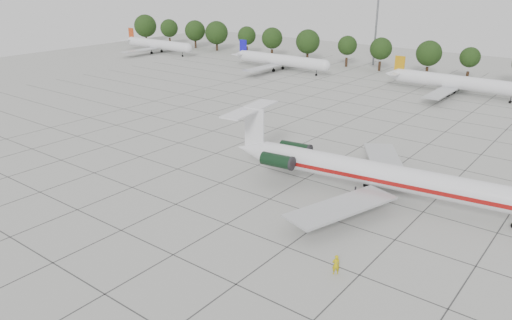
# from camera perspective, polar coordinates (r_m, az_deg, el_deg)

# --- Properties ---
(ground) EXTENTS (260.00, 260.00, 0.00)m
(ground) POSITION_cam_1_polar(r_m,az_deg,el_deg) (60.73, 1.59, -4.49)
(ground) COLOR #AAAAA3
(ground) RESTS_ON ground
(apron_joints) EXTENTS (170.00, 170.00, 0.02)m
(apron_joints) POSITION_cam_1_polar(r_m,az_deg,el_deg) (72.42, 8.62, -0.41)
(apron_joints) COLOR #383838
(apron_joints) RESTS_ON ground
(main_airliner) EXTENTS (38.17, 29.85, 8.98)m
(main_airliner) POSITION_cam_1_polar(r_m,az_deg,el_deg) (61.82, 12.61, -1.34)
(main_airliner) COLOR silver
(main_airliner) RESTS_ON ground
(ground_crew) EXTENTS (0.85, 0.84, 1.98)m
(ground_crew) POSITION_cam_1_polar(r_m,az_deg,el_deg) (46.85, 9.12, -11.72)
(ground_crew) COLOR #BBAA0B
(ground_crew) RESTS_ON ground
(bg_airliner_a) EXTENTS (28.24, 27.20, 7.40)m
(bg_airliner_a) POSITION_cam_1_polar(r_m,az_deg,el_deg) (172.37, -11.16, 12.82)
(bg_airliner_a) COLOR silver
(bg_airliner_a) RESTS_ON ground
(bg_airliner_b) EXTENTS (28.24, 27.20, 7.40)m
(bg_airliner_b) POSITION_cam_1_polar(r_m,az_deg,el_deg) (139.01, 2.85, 11.31)
(bg_airliner_b) COLOR silver
(bg_airliner_b) RESTS_ON ground
(bg_airliner_c) EXTENTS (28.24, 27.20, 7.40)m
(bg_airliner_c) POSITION_cam_1_polar(r_m,az_deg,el_deg) (119.11, 21.90, 8.22)
(bg_airliner_c) COLOR silver
(bg_airliner_c) RESTS_ON ground
(tree_line) EXTENTS (249.86, 8.44, 10.22)m
(tree_line) POSITION_cam_1_polar(r_m,az_deg,el_deg) (138.12, 19.16, 11.44)
(tree_line) COLOR #332114
(tree_line) RESTS_ON ground
(floodlight_mast) EXTENTS (1.60, 1.60, 25.45)m
(floodlight_mast) POSITION_cam_1_polar(r_m,az_deg,el_deg) (150.39, 13.68, 15.87)
(floodlight_mast) COLOR slate
(floodlight_mast) RESTS_ON ground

